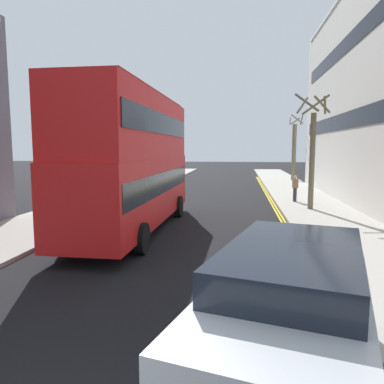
# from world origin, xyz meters

# --- Properties ---
(sidewalk_right) EXTENTS (4.00, 80.00, 0.14)m
(sidewalk_right) POSITION_xyz_m (6.50, 16.00, 0.07)
(sidewalk_right) COLOR #ADA89E
(sidewalk_right) RESTS_ON ground
(sidewalk_left) EXTENTS (4.00, 80.00, 0.14)m
(sidewalk_left) POSITION_xyz_m (-6.50, 16.00, 0.07)
(sidewalk_left) COLOR #ADA89E
(sidewalk_left) RESTS_ON ground
(kerb_line_outer) EXTENTS (0.10, 56.00, 0.01)m
(kerb_line_outer) POSITION_xyz_m (4.40, 14.00, 0.00)
(kerb_line_outer) COLOR yellow
(kerb_line_outer) RESTS_ON ground
(kerb_line_inner) EXTENTS (0.10, 56.00, 0.01)m
(kerb_line_inner) POSITION_xyz_m (4.24, 14.00, 0.00)
(kerb_line_inner) COLOR yellow
(kerb_line_inner) RESTS_ON ground
(double_decker_bus_away) EXTENTS (2.91, 10.84, 5.64)m
(double_decker_bus_away) POSITION_xyz_m (-2.06, 12.19, 3.03)
(double_decker_bus_away) COLOR red
(double_decker_bus_away) RESTS_ON ground
(taxi_minivan) EXTENTS (3.06, 5.13, 2.12)m
(taxi_minivan) POSITION_xyz_m (2.93, 2.21, 1.07)
(taxi_minivan) COLOR silver
(taxi_minivan) RESTS_ON ground
(pedestrian_far) EXTENTS (0.34, 0.22, 1.62)m
(pedestrian_far) POSITION_xyz_m (5.67, 20.67, 0.99)
(pedestrian_far) COLOR #2D2D38
(pedestrian_far) RESTS_ON sidewalk_right
(street_tree_near) EXTENTS (1.98, 2.01, 6.18)m
(street_tree_near) POSITION_xyz_m (6.11, 17.99, 3.32)
(street_tree_near) COLOR #6B6047
(street_tree_near) RESTS_ON sidewalk_right
(street_tree_mid) EXTENTS (1.41, 1.51, 6.68)m
(street_tree_mid) POSITION_xyz_m (7.77, 36.45, 3.22)
(street_tree_mid) COLOR #6B6047
(street_tree_mid) RESTS_ON sidewalk_right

